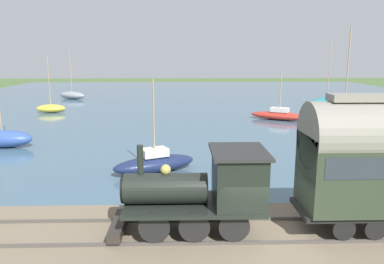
{
  "coord_description": "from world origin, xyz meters",
  "views": [
    {
      "loc": [
        -11.69,
        2.55,
        6.53
      ],
      "look_at": [
        8.29,
        2.01,
        2.45
      ],
      "focal_mm": 35.0,
      "sensor_mm": 36.0,
      "label": 1
    }
  ],
  "objects_px": {
    "rowboat_mid_harbor": "(316,156)",
    "sailboat_yellow": "(51,108)",
    "sailboat_navy": "(155,163)",
    "sailboat_teal": "(327,100)",
    "sailboat_red": "(279,115)",
    "sailboat_gray": "(72,95)",
    "sailboat_black": "(342,135)",
    "sailboat_blue": "(2,138)",
    "steam_locomotive": "(209,186)",
    "rowboat_far_out": "(250,156)"
  },
  "relations": [
    {
      "from": "sailboat_teal",
      "to": "rowboat_mid_harbor",
      "type": "relative_size",
      "value": 3.49
    },
    {
      "from": "sailboat_gray",
      "to": "sailboat_red",
      "type": "height_order",
      "value": "sailboat_gray"
    },
    {
      "from": "sailboat_teal",
      "to": "rowboat_mid_harbor",
      "type": "height_order",
      "value": "sailboat_teal"
    },
    {
      "from": "rowboat_far_out",
      "to": "rowboat_mid_harbor",
      "type": "distance_m",
      "value": 4.29
    },
    {
      "from": "sailboat_teal",
      "to": "rowboat_far_out",
      "type": "xyz_separation_m",
      "value": [
        -27.17,
        15.41,
        -0.32
      ]
    },
    {
      "from": "steam_locomotive",
      "to": "sailboat_yellow",
      "type": "height_order",
      "value": "sailboat_yellow"
    },
    {
      "from": "sailboat_navy",
      "to": "sailboat_teal",
      "type": "relative_size",
      "value": 0.6
    },
    {
      "from": "steam_locomotive",
      "to": "sailboat_teal",
      "type": "height_order",
      "value": "sailboat_teal"
    },
    {
      "from": "steam_locomotive",
      "to": "sailboat_blue",
      "type": "bearing_deg",
      "value": 43.54
    },
    {
      "from": "steam_locomotive",
      "to": "sailboat_black",
      "type": "height_order",
      "value": "sailboat_black"
    },
    {
      "from": "sailboat_gray",
      "to": "rowboat_mid_harbor",
      "type": "relative_size",
      "value": 2.96
    },
    {
      "from": "sailboat_navy",
      "to": "sailboat_yellow",
      "type": "distance_m",
      "value": 26.99
    },
    {
      "from": "sailboat_black",
      "to": "sailboat_red",
      "type": "bearing_deg",
      "value": 12.67
    },
    {
      "from": "sailboat_teal",
      "to": "sailboat_black",
      "type": "height_order",
      "value": "sailboat_teal"
    },
    {
      "from": "steam_locomotive",
      "to": "sailboat_red",
      "type": "xyz_separation_m",
      "value": [
        25.88,
        -9.21,
        -1.68
      ]
    },
    {
      "from": "sailboat_red",
      "to": "sailboat_blue",
      "type": "bearing_deg",
      "value": 144.66
    },
    {
      "from": "sailboat_yellow",
      "to": "rowboat_mid_harbor",
      "type": "relative_size",
      "value": 2.59
    },
    {
      "from": "sailboat_red",
      "to": "sailboat_yellow",
      "type": "distance_m",
      "value": 26.07
    },
    {
      "from": "rowboat_far_out",
      "to": "steam_locomotive",
      "type": "bearing_deg",
      "value": 152.36
    },
    {
      "from": "steam_locomotive",
      "to": "sailboat_black",
      "type": "distance_m",
      "value": 19.96
    },
    {
      "from": "sailboat_gray",
      "to": "rowboat_far_out",
      "type": "xyz_separation_m",
      "value": [
        -34.91,
        -21.28,
        -0.37
      ]
    },
    {
      "from": "sailboat_navy",
      "to": "sailboat_teal",
      "type": "height_order",
      "value": "sailboat_teal"
    },
    {
      "from": "sailboat_red",
      "to": "sailboat_gray",
      "type": "bearing_deg",
      "value": 82.28
    },
    {
      "from": "sailboat_gray",
      "to": "sailboat_teal",
      "type": "relative_size",
      "value": 0.85
    },
    {
      "from": "rowboat_far_out",
      "to": "sailboat_red",
      "type": "bearing_deg",
      "value": -30.96
    },
    {
      "from": "sailboat_blue",
      "to": "rowboat_mid_harbor",
      "type": "relative_size",
      "value": 3.45
    },
    {
      "from": "steam_locomotive",
      "to": "sailboat_gray",
      "type": "distance_m",
      "value": 49.21
    },
    {
      "from": "steam_locomotive",
      "to": "sailboat_red",
      "type": "relative_size",
      "value": 0.87
    },
    {
      "from": "steam_locomotive",
      "to": "sailboat_red",
      "type": "bearing_deg",
      "value": -19.58
    },
    {
      "from": "sailboat_blue",
      "to": "steam_locomotive",
      "type": "bearing_deg",
      "value": -133.46
    },
    {
      "from": "sailboat_teal",
      "to": "sailboat_yellow",
      "type": "distance_m",
      "value": 35.7
    },
    {
      "from": "sailboat_yellow",
      "to": "rowboat_far_out",
      "type": "distance_m",
      "value": 28.58
    },
    {
      "from": "sailboat_yellow",
      "to": "rowboat_far_out",
      "type": "height_order",
      "value": "sailboat_yellow"
    },
    {
      "from": "sailboat_blue",
      "to": "sailboat_red",
      "type": "height_order",
      "value": "sailboat_blue"
    },
    {
      "from": "sailboat_navy",
      "to": "sailboat_blue",
      "type": "height_order",
      "value": "sailboat_blue"
    },
    {
      "from": "sailboat_gray",
      "to": "sailboat_navy",
      "type": "bearing_deg",
      "value": -128.23
    },
    {
      "from": "rowboat_far_out",
      "to": "sailboat_gray",
      "type": "bearing_deg",
      "value": 21.38
    },
    {
      "from": "rowboat_mid_harbor",
      "to": "sailboat_yellow",
      "type": "bearing_deg",
      "value": 97.66
    },
    {
      "from": "steam_locomotive",
      "to": "sailboat_black",
      "type": "bearing_deg",
      "value": -35.86
    },
    {
      "from": "sailboat_navy",
      "to": "sailboat_red",
      "type": "xyz_separation_m",
      "value": [
        17.46,
        -11.68,
        -0.06
      ]
    },
    {
      "from": "sailboat_gray",
      "to": "sailboat_blue",
      "type": "bearing_deg",
      "value": -143.41
    },
    {
      "from": "steam_locomotive",
      "to": "rowboat_mid_harbor",
      "type": "relative_size",
      "value": 2.12
    },
    {
      "from": "sailboat_black",
      "to": "steam_locomotive",
      "type": "bearing_deg",
      "value": 142.76
    },
    {
      "from": "rowboat_far_out",
      "to": "rowboat_mid_harbor",
      "type": "bearing_deg",
      "value": -99.36
    },
    {
      "from": "sailboat_red",
      "to": "steam_locomotive",
      "type": "bearing_deg",
      "value": -170.82
    },
    {
      "from": "sailboat_black",
      "to": "rowboat_far_out",
      "type": "bearing_deg",
      "value": 120.98
    },
    {
      "from": "sailboat_teal",
      "to": "rowboat_mid_harbor",
      "type": "xyz_separation_m",
      "value": [
        -27.12,
        11.12,
        -0.38
      ]
    },
    {
      "from": "sailboat_red",
      "to": "sailboat_black",
      "type": "bearing_deg",
      "value": -137.19
    },
    {
      "from": "steam_locomotive",
      "to": "rowboat_mid_harbor",
      "type": "height_order",
      "value": "steam_locomotive"
    },
    {
      "from": "sailboat_teal",
      "to": "sailboat_blue",
      "type": "bearing_deg",
      "value": 95.34
    }
  ]
}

